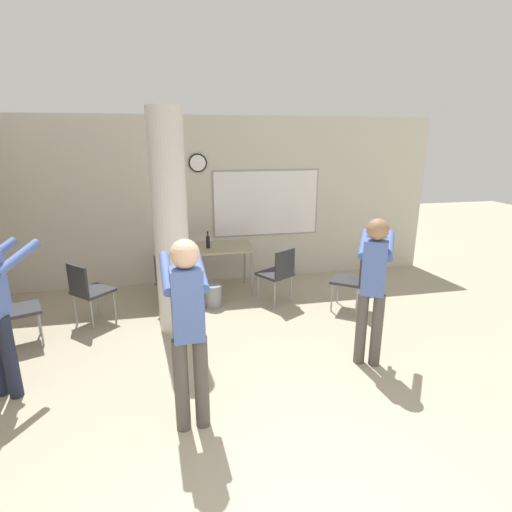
{
  "coord_description": "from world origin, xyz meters",
  "views": [
    {
      "loc": [
        -0.6,
        -1.76,
        2.44
      ],
      "look_at": [
        0.27,
        2.44,
        1.17
      ],
      "focal_mm": 28.0,
      "sensor_mm": 36.0,
      "label": 1
    }
  ],
  "objects_px": {
    "chair_table_left": "(172,278)",
    "chair_near_pillar": "(88,289)",
    "chair_table_right": "(278,271)",
    "person_playing_side": "(373,281)",
    "chair_by_left_wall": "(12,307)",
    "chair_mid_room": "(353,277)",
    "folding_table": "(205,251)",
    "bottle_on_table": "(208,242)",
    "person_playing_front": "(188,321)"
  },
  "relations": [
    {
      "from": "person_playing_side",
      "to": "bottle_on_table",
      "type": "bearing_deg",
      "value": 122.48
    },
    {
      "from": "chair_table_left",
      "to": "person_playing_front",
      "type": "xyz_separation_m",
      "value": [
        0.14,
        -2.53,
        0.49
      ]
    },
    {
      "from": "folding_table",
      "to": "chair_mid_room",
      "type": "height_order",
      "value": "chair_mid_room"
    },
    {
      "from": "chair_table_right",
      "to": "chair_table_left",
      "type": "height_order",
      "value": "same"
    },
    {
      "from": "chair_near_pillar",
      "to": "person_playing_front",
      "type": "relative_size",
      "value": 0.51
    },
    {
      "from": "chair_by_left_wall",
      "to": "person_playing_front",
      "type": "bearing_deg",
      "value": -42.65
    },
    {
      "from": "chair_table_right",
      "to": "chair_mid_room",
      "type": "distance_m",
      "value": 1.1
    },
    {
      "from": "chair_by_left_wall",
      "to": "person_playing_front",
      "type": "relative_size",
      "value": 0.51
    },
    {
      "from": "bottle_on_table",
      "to": "person_playing_front",
      "type": "relative_size",
      "value": 0.16
    },
    {
      "from": "chair_table_right",
      "to": "chair_mid_room",
      "type": "relative_size",
      "value": 1.0
    },
    {
      "from": "person_playing_side",
      "to": "chair_table_left",
      "type": "bearing_deg",
      "value": 138.33
    },
    {
      "from": "bottle_on_table",
      "to": "chair_by_left_wall",
      "type": "height_order",
      "value": "bottle_on_table"
    },
    {
      "from": "bottle_on_table",
      "to": "chair_table_left",
      "type": "height_order",
      "value": "bottle_on_table"
    },
    {
      "from": "bottle_on_table",
      "to": "chair_by_left_wall",
      "type": "xyz_separation_m",
      "value": [
        -2.46,
        -1.21,
        -0.37
      ]
    },
    {
      "from": "chair_mid_room",
      "to": "person_playing_front",
      "type": "height_order",
      "value": "person_playing_front"
    },
    {
      "from": "chair_near_pillar",
      "to": "bottle_on_table",
      "type": "bearing_deg",
      "value": 24.45
    },
    {
      "from": "bottle_on_table",
      "to": "person_playing_front",
      "type": "height_order",
      "value": "person_playing_front"
    },
    {
      "from": "folding_table",
      "to": "bottle_on_table",
      "type": "height_order",
      "value": "bottle_on_table"
    },
    {
      "from": "folding_table",
      "to": "chair_table_right",
      "type": "xyz_separation_m",
      "value": [
        1.05,
        -0.65,
        -0.21
      ]
    },
    {
      "from": "person_playing_side",
      "to": "folding_table",
      "type": "bearing_deg",
      "value": 122.76
    },
    {
      "from": "person_playing_front",
      "to": "person_playing_side",
      "type": "bearing_deg",
      "value": 17.88
    },
    {
      "from": "chair_table_left",
      "to": "chair_mid_room",
      "type": "bearing_deg",
      "value": -11.4
    },
    {
      "from": "folding_table",
      "to": "person_playing_side",
      "type": "relative_size",
      "value": 0.92
    },
    {
      "from": "person_playing_side",
      "to": "person_playing_front",
      "type": "bearing_deg",
      "value": -162.12
    },
    {
      "from": "person_playing_side",
      "to": "chair_table_right",
      "type": "bearing_deg",
      "value": 106.77
    },
    {
      "from": "chair_table_left",
      "to": "chair_by_left_wall",
      "type": "xyz_separation_m",
      "value": [
        -1.88,
        -0.67,
        0.0
      ]
    },
    {
      "from": "bottle_on_table",
      "to": "chair_near_pillar",
      "type": "bearing_deg",
      "value": -155.55
    },
    {
      "from": "folding_table",
      "to": "chair_by_left_wall",
      "type": "xyz_separation_m",
      "value": [
        -2.4,
        -1.27,
        -0.21
      ]
    },
    {
      "from": "folding_table",
      "to": "bottle_on_table",
      "type": "distance_m",
      "value": 0.18
    },
    {
      "from": "chair_table_left",
      "to": "chair_near_pillar",
      "type": "bearing_deg",
      "value": -168.72
    },
    {
      "from": "bottle_on_table",
      "to": "person_playing_front",
      "type": "xyz_separation_m",
      "value": [
        -0.44,
        -3.07,
        0.12
      ]
    },
    {
      "from": "folding_table",
      "to": "chair_table_left",
      "type": "bearing_deg",
      "value": -130.88
    },
    {
      "from": "chair_by_left_wall",
      "to": "chair_mid_room",
      "type": "xyz_separation_m",
      "value": [
        4.44,
        0.15,
        0.0
      ]
    },
    {
      "from": "chair_table_right",
      "to": "person_playing_front",
      "type": "height_order",
      "value": "person_playing_front"
    },
    {
      "from": "person_playing_side",
      "to": "chair_by_left_wall",
      "type": "bearing_deg",
      "value": 163.05
    },
    {
      "from": "chair_by_left_wall",
      "to": "chair_mid_room",
      "type": "bearing_deg",
      "value": 1.94
    },
    {
      "from": "folding_table",
      "to": "chair_table_right",
      "type": "relative_size",
      "value": 1.76
    },
    {
      "from": "bottle_on_table",
      "to": "chair_near_pillar",
      "type": "relative_size",
      "value": 0.31
    },
    {
      "from": "chair_mid_room",
      "to": "person_playing_side",
      "type": "relative_size",
      "value": 0.52
    },
    {
      "from": "bottle_on_table",
      "to": "chair_table_left",
      "type": "relative_size",
      "value": 0.31
    },
    {
      "from": "chair_table_left",
      "to": "chair_near_pillar",
      "type": "distance_m",
      "value": 1.13
    },
    {
      "from": "chair_table_right",
      "to": "person_playing_side",
      "type": "xyz_separation_m",
      "value": [
        0.55,
        -1.84,
        0.47
      ]
    },
    {
      "from": "chair_mid_room",
      "to": "person_playing_side",
      "type": "bearing_deg",
      "value": -107.83
    },
    {
      "from": "chair_by_left_wall",
      "to": "person_playing_side",
      "type": "height_order",
      "value": "person_playing_side"
    },
    {
      "from": "folding_table",
      "to": "chair_table_right",
      "type": "bearing_deg",
      "value": -31.79
    },
    {
      "from": "folding_table",
      "to": "chair_mid_room",
      "type": "distance_m",
      "value": 2.34
    },
    {
      "from": "person_playing_front",
      "to": "chair_by_left_wall",
      "type": "bearing_deg",
      "value": 137.35
    },
    {
      "from": "chair_by_left_wall",
      "to": "person_playing_front",
      "type": "height_order",
      "value": "person_playing_front"
    },
    {
      "from": "chair_table_left",
      "to": "person_playing_front",
      "type": "distance_m",
      "value": 2.58
    },
    {
      "from": "chair_table_right",
      "to": "chair_near_pillar",
      "type": "relative_size",
      "value": 1.0
    }
  ]
}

